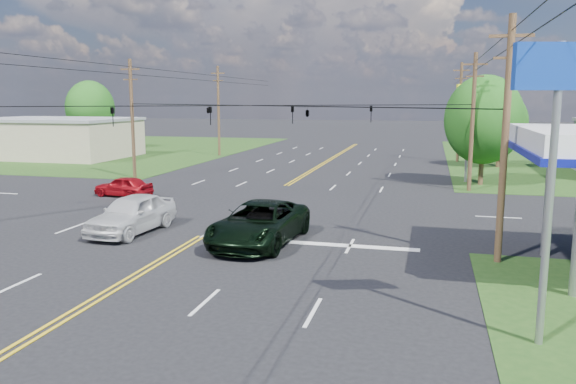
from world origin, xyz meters
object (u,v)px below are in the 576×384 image
(tree_right_b, at_px, (500,122))
(pole_ne, at_px, (472,120))
(pole_nw, at_px, (132,117))
(pickup_dkgreen, at_px, (259,223))
(suv_black, at_px, (263,228))
(retail_nw, at_px, (55,139))
(pole_left_far, at_px, (219,110))
(polesign_se, at_px, (557,111))
(pickup_white, at_px, (132,214))
(pole_right_far, at_px, (460,111))
(pole_se, at_px, (505,138))
(tree_far_l, at_px, (90,108))
(tree_right_a, at_px, (484,120))

(tree_right_b, bearing_deg, pole_ne, -103.13)
(pole_nw, xyz_separation_m, pole_ne, (26.00, 0.00, 0.00))
(tree_right_b, bearing_deg, pickup_dkgreen, -112.56)
(pole_ne, bearing_deg, suv_black, -119.19)
(retail_nw, xyz_separation_m, pole_left_far, (17.00, 6.00, 3.17))
(suv_black, xyz_separation_m, polesign_se, (10.02, -8.16, 5.36))
(pickup_white, xyz_separation_m, polesign_se, (16.79, -8.71, 5.18))
(pole_left_far, bearing_deg, pole_right_far, 0.00)
(pole_se, xyz_separation_m, pole_left_far, (-26.00, 37.00, 0.25))
(pole_nw, height_order, polesign_se, pole_nw)
(pole_nw, xyz_separation_m, tree_right_b, (29.50, 15.00, -0.70))
(retail_nw, height_order, polesign_se, polesign_se)
(tree_far_l, height_order, suv_black, tree_far_l)
(pole_right_far, bearing_deg, retail_nw, -172.06)
(pole_nw, height_order, tree_right_b, pole_nw)
(pole_nw, distance_m, tree_far_l, 29.83)
(retail_nw, relative_size, pole_ne, 1.68)
(retail_nw, relative_size, pole_nw, 1.68)
(tree_right_b, height_order, polesign_se, polesign_se)
(pole_nw, height_order, pole_ne, same)
(pickup_dkgreen, relative_size, polesign_se, 0.86)
(tree_right_a, relative_size, tree_right_b, 1.15)
(pole_right_far, relative_size, pickup_white, 1.84)
(pole_nw, xyz_separation_m, tree_right_a, (27.00, 3.00, -0.05))
(pole_se, distance_m, pole_ne, 18.00)
(pole_left_far, xyz_separation_m, pickup_dkgreen, (16.00, -36.50, -4.24))
(pickup_dkgreen, bearing_deg, pole_left_far, 117.80)
(pole_left_far, distance_m, tree_right_a, 31.39)
(pole_se, xyz_separation_m, tree_far_l, (-45.00, 41.00, 0.28))
(pickup_dkgreen, bearing_deg, tree_right_a, 65.91)
(pole_ne, xyz_separation_m, tree_right_a, (1.00, 3.00, -0.05))
(pole_se, height_order, tree_right_b, pole_se)
(pole_se, bearing_deg, tree_right_a, 87.27)
(retail_nw, height_order, suv_black, retail_nw)
(pickup_dkgreen, xyz_separation_m, polesign_se, (10.22, -8.21, 5.18))
(retail_nw, xyz_separation_m, tree_right_a, (44.00, -10.00, 2.87))
(pole_se, height_order, pickup_dkgreen, pole_se)
(pole_right_far, height_order, tree_right_a, pole_right_far)
(polesign_se, bearing_deg, retail_nw, 138.15)
(pole_nw, height_order, pole_left_far, pole_left_far)
(tree_right_b, relative_size, polesign_se, 0.91)
(pole_se, height_order, tree_right_a, pole_se)
(pole_nw, distance_m, suv_black, 24.24)
(pickup_dkgreen, bearing_deg, pole_ne, 64.38)
(pole_right_far, bearing_deg, tree_right_a, -86.42)
(polesign_se, bearing_deg, suv_black, 140.81)
(pickup_dkgreen, bearing_deg, polesign_se, -34.65)
(pickup_white, bearing_deg, pole_nw, 123.56)
(pole_left_far, height_order, pole_right_far, same)
(pole_nw, bearing_deg, pole_left_far, 90.00)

